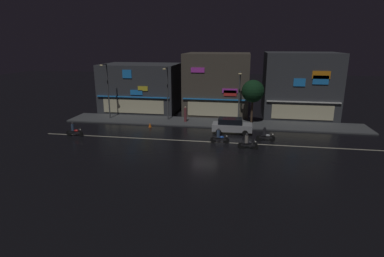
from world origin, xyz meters
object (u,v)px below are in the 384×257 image
(pedestrian_on_sidewalk, at_px, (185,114))
(motorcycle_trailing_far, at_px, (247,143))
(parked_car_near_kerb, at_px, (232,125))
(motorcycle_lead, at_px, (74,130))
(streetlamp_mid, at_px, (167,89))
(motorcycle_opposite_lane, at_px, (219,137))
(streetlamp_west, at_px, (107,86))
(motorcycle_following, at_px, (265,135))
(traffic_cone, at_px, (150,125))
(streetlamp_east, at_px, (239,92))

(pedestrian_on_sidewalk, relative_size, motorcycle_trailing_far, 1.01)
(parked_car_near_kerb, bearing_deg, motorcycle_lead, -166.57)
(streetlamp_mid, height_order, parked_car_near_kerb, streetlamp_mid)
(motorcycle_opposite_lane, bearing_deg, streetlamp_west, -18.84)
(motorcycle_lead, relative_size, motorcycle_following, 1.00)
(pedestrian_on_sidewalk, xyz_separation_m, traffic_cone, (-3.73, -2.77, -0.77))
(pedestrian_on_sidewalk, xyz_separation_m, motorcycle_trailing_far, (7.54, -8.74, -0.41))
(motorcycle_lead, bearing_deg, streetlamp_mid, -143.11)
(streetlamp_mid, bearing_deg, streetlamp_west, -177.05)
(streetlamp_east, distance_m, parked_car_near_kerb, 5.26)
(streetlamp_east, height_order, motorcycle_opposite_lane, streetlamp_east)
(motorcycle_lead, height_order, motorcycle_trailing_far, same)
(motorcycle_opposite_lane, bearing_deg, parked_car_near_kerb, -97.61)
(pedestrian_on_sidewalk, height_order, parked_car_near_kerb, pedestrian_on_sidewalk)
(motorcycle_following, relative_size, traffic_cone, 3.45)
(streetlamp_east, bearing_deg, motorcycle_opposite_lane, -101.87)
(streetlamp_west, xyz_separation_m, motorcycle_lead, (-0.55, -7.71, -3.65))
(streetlamp_west, relative_size, motorcycle_trailing_far, 3.69)
(streetlamp_east, height_order, parked_car_near_kerb, streetlamp_east)
(streetlamp_east, height_order, traffic_cone, streetlamp_east)
(streetlamp_east, xyz_separation_m, motorcycle_opposite_lane, (-1.69, -8.04, -3.23))
(parked_car_near_kerb, relative_size, motorcycle_opposite_lane, 2.26)
(streetlamp_mid, height_order, motorcycle_following, streetlamp_mid)
(motorcycle_lead, distance_m, motorcycle_trailing_far, 18.20)
(streetlamp_west, bearing_deg, pedestrian_on_sidewalk, -0.62)
(streetlamp_mid, bearing_deg, motorcycle_lead, -135.47)
(streetlamp_west, height_order, pedestrian_on_sidewalk, streetlamp_west)
(streetlamp_mid, height_order, streetlamp_east, streetlamp_mid)
(streetlamp_west, xyz_separation_m, streetlamp_mid, (7.69, 0.40, -0.19))
(streetlamp_west, xyz_separation_m, motorcycle_trailing_far, (17.61, -8.85, -3.65))
(traffic_cone, bearing_deg, pedestrian_on_sidewalk, 36.56)
(streetlamp_west, bearing_deg, streetlamp_east, 1.74)
(motorcycle_trailing_far, bearing_deg, streetlamp_mid, -34.73)
(streetlamp_west, bearing_deg, traffic_cone, -24.43)
(streetlamp_mid, bearing_deg, pedestrian_on_sidewalk, -11.99)
(streetlamp_east, relative_size, motorcycle_trailing_far, 3.27)
(motorcycle_lead, bearing_deg, motorcycle_opposite_lane, 173.00)
(streetlamp_west, xyz_separation_m, motorcycle_following, (19.40, -6.14, -3.65))
(streetlamp_east, xyz_separation_m, parked_car_near_kerb, (-0.64, -4.28, -2.99))
(motorcycle_lead, bearing_deg, traffic_cone, -152.59)
(streetlamp_west, xyz_separation_m, pedestrian_on_sidewalk, (10.07, -0.11, -3.24))
(motorcycle_trailing_far, bearing_deg, motorcycle_following, -115.18)
(motorcycle_trailing_far, bearing_deg, pedestrian_on_sidewalk, -40.96)
(streetlamp_west, relative_size, traffic_cone, 12.74)
(parked_car_near_kerb, bearing_deg, motorcycle_trailing_far, -71.62)
(streetlamp_mid, xyz_separation_m, parked_car_near_kerb, (8.23, -4.17, -3.22))
(streetlamp_mid, bearing_deg, motorcycle_following, -29.16)
(streetlamp_east, xyz_separation_m, motorcycle_lead, (-17.11, -8.21, -3.23))
(motorcycle_opposite_lane, bearing_deg, motorcycle_following, -154.83)
(parked_car_near_kerb, distance_m, motorcycle_trailing_far, 5.35)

